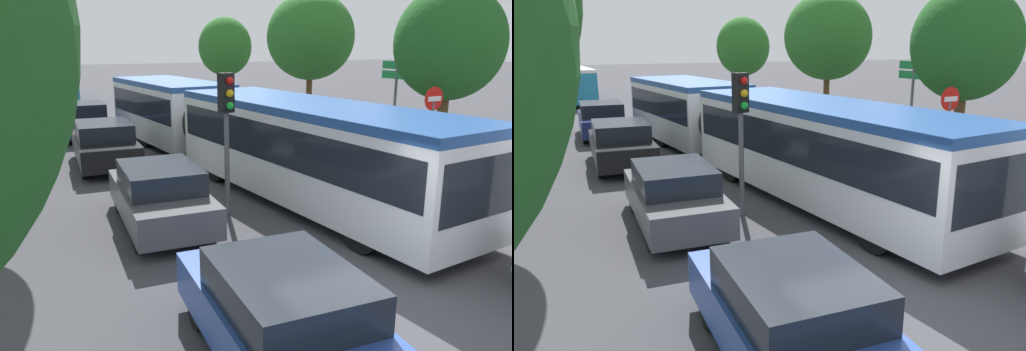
% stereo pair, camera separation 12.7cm
% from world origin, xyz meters
% --- Properties ---
extents(ground_plane, '(200.00, 200.00, 0.00)m').
position_xyz_m(ground_plane, '(0.00, 0.00, 0.00)').
color(ground_plane, '#3D3D42').
extents(articulated_bus, '(4.22, 17.68, 2.60)m').
position_xyz_m(articulated_bus, '(1.93, 9.28, 1.50)').
color(articulated_bus, silver).
rests_on(articulated_bus, ground).
extents(city_bus_rear, '(2.77, 11.34, 2.43)m').
position_xyz_m(city_bus_rear, '(-1.65, 34.02, 1.41)').
color(city_bus_rear, teal).
rests_on(city_bus_rear, ground).
extents(queued_car_blue, '(1.99, 4.16, 1.41)m').
position_xyz_m(queued_car_blue, '(-1.79, -0.21, 0.71)').
color(queued_car_blue, '#284799').
rests_on(queued_car_blue, ground).
extents(queued_car_graphite, '(2.01, 4.22, 1.43)m').
position_xyz_m(queued_car_graphite, '(-1.71, 5.54, 0.72)').
color(queued_car_graphite, '#47474C').
rests_on(queued_car_graphite, ground).
extents(queued_car_black, '(2.14, 4.49, 1.52)m').
position_xyz_m(queued_car_black, '(-1.77, 11.93, 0.77)').
color(queued_car_black, black).
rests_on(queued_car_black, ground).
extents(queued_car_navy, '(2.17, 4.54, 1.54)m').
position_xyz_m(queued_car_navy, '(-1.54, 17.96, 0.78)').
color(queued_car_navy, navy).
rests_on(queued_car_navy, ground).
extents(traffic_light, '(0.36, 0.39, 3.40)m').
position_xyz_m(traffic_light, '(-0.06, 5.52, 2.50)').
color(traffic_light, '#56595E').
rests_on(traffic_light, ground).
extents(no_entry_sign, '(0.70, 0.08, 2.82)m').
position_xyz_m(no_entry_sign, '(6.69, 5.77, 1.88)').
color(no_entry_sign, '#56595E').
rests_on(no_entry_sign, ground).
extents(direction_sign_post, '(0.16, 1.40, 3.60)m').
position_xyz_m(direction_sign_post, '(7.96, 8.80, 2.55)').
color(direction_sign_post, '#56595E').
rests_on(direction_sign_post, ground).
extents(tree_right_near, '(3.45, 3.45, 5.87)m').
position_xyz_m(tree_right_near, '(8.23, 6.83, 4.04)').
color(tree_right_near, '#51381E').
rests_on(tree_right_near, ground).
extents(tree_right_mid, '(4.02, 4.02, 6.32)m').
position_xyz_m(tree_right_mid, '(8.27, 15.00, 4.34)').
color(tree_right_mid, '#51381E').
rests_on(tree_right_mid, ground).
extents(tree_right_far, '(3.22, 3.22, 5.59)m').
position_xyz_m(tree_right_far, '(7.67, 23.73, 3.75)').
color(tree_right_far, '#51381E').
rests_on(tree_right_far, ground).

